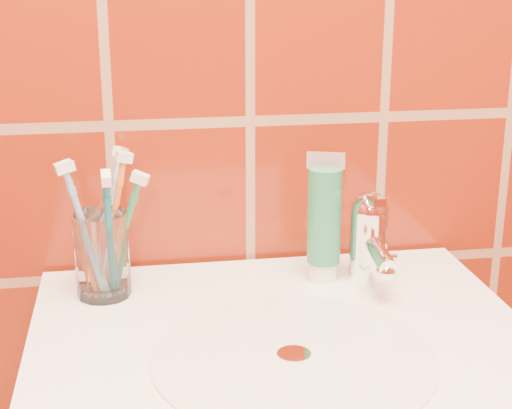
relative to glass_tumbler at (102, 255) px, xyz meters
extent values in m
cube|color=white|center=(0.20, -0.14, -0.13)|extent=(0.56, 0.46, 0.16)
cylinder|color=silver|center=(0.20, -0.19, -0.05)|extent=(0.30, 0.30, 0.00)
cylinder|color=white|center=(0.20, -0.19, -0.05)|extent=(0.04, 0.04, 0.00)
cylinder|color=white|center=(0.00, 0.00, 0.00)|extent=(0.07, 0.07, 0.11)
cylinder|color=white|center=(0.28, 0.00, -0.04)|extent=(0.04, 0.04, 0.02)
cylinder|color=#196C43|center=(0.28, 0.00, 0.03)|extent=(0.04, 0.04, 0.12)
cube|color=beige|center=(0.28, 0.00, 0.11)|extent=(0.05, 0.01, 0.02)
cylinder|color=white|center=(0.33, -0.01, -0.01)|extent=(0.05, 0.05, 0.09)
sphere|color=white|center=(0.33, -0.01, 0.04)|extent=(0.05, 0.05, 0.05)
cylinder|color=white|center=(0.33, -0.05, 0.00)|extent=(0.02, 0.09, 0.03)
cube|color=white|center=(0.33, -0.02, 0.06)|extent=(0.02, 0.06, 0.01)
camera|label=1|loc=(0.04, -0.91, 0.35)|focal=55.00mm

